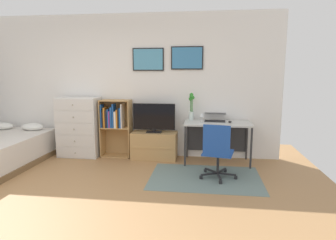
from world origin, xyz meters
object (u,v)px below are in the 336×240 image
laptop (215,118)px  desk (217,129)px  office_chair (217,150)px  wine_glass (202,115)px  computer_mouse (230,122)px  bookshelf (115,123)px  dresser (79,127)px  tv_stand (154,145)px  television (154,118)px  bamboo_vase (191,106)px

laptop → desk: bearing=-39.4°
office_chair → wine_glass: size_ratio=4.78×
computer_mouse → desk: bearing=159.3°
bookshelf → dresser: bearing=-175.0°
dresser → computer_mouse: 2.85m
office_chair → laptop: size_ratio=1.99×
bookshelf → tv_stand: size_ratio=1.30×
television → laptop: television is taller
desk → bamboo_vase: size_ratio=2.32×
dresser → computer_mouse: bearing=-1.8°
bookshelf → computer_mouse: 2.15m
television → laptop: bearing=2.0°
dresser → office_chair: bearing=-19.5°
bookshelf → laptop: bearing=-0.9°
dresser → tv_stand: dresser is taller
dresser → bookshelf: 0.71m
television → desk: television is taller
computer_mouse → wine_glass: 0.51m
tv_stand → television: bearing=-90.0°
dresser → wine_glass: 2.37m
television → office_chair: (1.13, -0.92, -0.32)m
tv_stand → bamboo_vase: 1.01m
bookshelf → bamboo_vase: size_ratio=2.18×
desk → bamboo_vase: bearing=168.9°
television → office_chair: size_ratio=0.91×
bookshelf → bamboo_vase: bearing=0.9°
computer_mouse → bamboo_vase: bamboo_vase is taller
bookshelf → television: (0.77, -0.07, 0.12)m
desk → computer_mouse: 0.27m
computer_mouse → wine_glass: (-0.49, -0.06, 0.12)m
television → laptop: (1.12, 0.04, 0.03)m
tv_stand → bamboo_vase: size_ratio=1.67×
dresser → tv_stand: 1.50m
office_chair → bamboo_vase: bamboo_vase is taller
bookshelf → television: 0.78m
laptop → wine_glass: 0.30m
television → bamboo_vase: bearing=7.7°
dresser → bamboo_vase: (2.15, 0.08, 0.43)m
wine_glass → bookshelf: bearing=172.8°
office_chair → wine_glass: (-0.25, 0.78, 0.42)m
bookshelf → tv_stand: (0.77, -0.05, -0.40)m
tv_stand → desk: bearing=-1.2°
bookshelf → wine_glass: 1.68m
bookshelf → laptop: 1.89m
television → bamboo_vase: (0.68, 0.09, 0.22)m
tv_stand → desk: size_ratio=0.72×
television → wine_glass: (0.88, -0.14, 0.10)m
laptop → computer_mouse: size_ratio=4.16×
computer_mouse → bookshelf: bearing=176.0°
tv_stand → office_chair: size_ratio=0.98×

